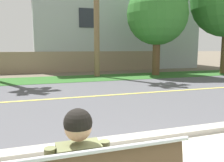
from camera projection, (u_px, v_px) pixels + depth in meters
ground_plane at (76, 90)px, 9.65m from camera, size 140.00×140.00×0.00m
curb_edge at (131, 139)px, 4.34m from camera, size 44.00×0.30×0.11m
street_asphalt at (83, 97)px, 8.24m from camera, size 52.00×8.00×0.01m
road_centre_line at (83, 97)px, 8.24m from camera, size 48.00×0.14×0.01m
far_verge_grass at (64, 79)px, 12.78m from camera, size 48.00×2.80×0.02m
shade_tree_left at (160, 10)px, 14.11m from camera, size 3.64×3.64×6.00m
garden_wall at (70, 62)px, 16.42m from camera, size 13.00×0.36×1.40m
house_across_street at (112, 23)px, 20.30m from camera, size 13.84×6.91×7.29m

